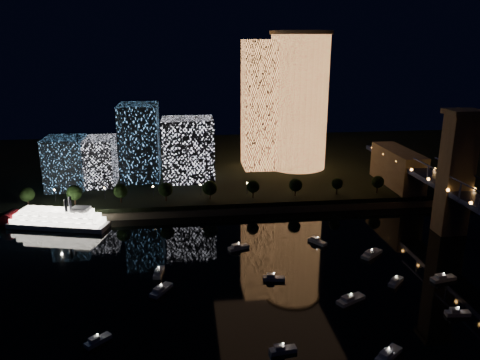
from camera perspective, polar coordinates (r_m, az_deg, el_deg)
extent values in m
plane|color=black|center=(143.48, 10.96, -15.20)|extent=(520.00, 520.00, 0.00)
cube|color=black|center=(287.76, 1.50, 2.03)|extent=(420.00, 160.00, 5.00)
cube|color=#6B5E4C|center=(214.58, 4.47, -3.45)|extent=(420.00, 6.00, 3.00)
cylinder|color=#EB8F4B|center=(265.74, 7.18, 9.27)|extent=(32.00, 32.00, 73.14)
cylinder|color=#6B5E4C|center=(263.68, 7.49, 17.39)|extent=(34.00, 34.00, 2.00)
cube|color=#EB8F4B|center=(264.56, 2.81, 9.08)|extent=(22.21, 22.21, 70.68)
cube|color=white|center=(243.87, -6.33, 3.75)|extent=(26.12, 22.10, 32.14)
cube|color=#539BE2|center=(249.35, -12.11, 4.58)|extent=(19.53, 25.39, 39.05)
cube|color=white|center=(245.97, -17.74, 2.16)|extent=(23.80, 21.64, 23.80)
cube|color=#539BE2|center=(243.73, -20.46, 1.95)|extent=(18.07, 19.87, 25.29)
cube|color=#6B5E4C|center=(202.67, 24.80, 0.49)|extent=(11.00, 9.00, 48.00)
cube|color=#6B5E4C|center=(197.87, 25.68, 7.46)|extent=(13.00, 11.00, 2.00)
cube|color=#6B5E4C|center=(248.11, 18.60, 0.91)|extent=(12.00, 40.00, 23.00)
cube|color=navy|center=(189.39, 25.56, -1.45)|extent=(0.50, 0.50, 7.00)
cube|color=navy|center=(209.09, 22.16, 0.55)|extent=(0.50, 0.50, 7.00)
sphere|color=#FF9738|center=(196.88, 24.02, -1.13)|extent=(1.20, 1.20, 1.20)
sphere|color=#FF9738|center=(235.03, 18.58, 2.17)|extent=(1.20, 1.20, 1.20)
cube|color=silver|center=(210.50, -21.25, -5.12)|extent=(43.10, 19.98, 2.10)
cube|color=white|center=(209.80, -21.31, -4.61)|extent=(39.49, 18.24, 1.93)
cube|color=white|center=(209.15, -21.36, -4.12)|extent=(35.88, 16.51, 1.93)
cube|color=white|center=(208.51, -21.42, -3.62)|extent=(30.58, 14.33, 1.93)
cube|color=silver|center=(203.11, -18.87, -3.38)|extent=(8.11, 6.86, 1.58)
cylinder|color=black|center=(203.43, -20.46, -2.94)|extent=(1.23, 1.23, 5.25)
cylinder|color=black|center=(206.33, -20.01, -2.62)|extent=(1.23, 1.23, 5.25)
cylinder|color=maroon|center=(220.77, -26.08, -4.27)|extent=(7.93, 9.18, 6.13)
cube|color=silver|center=(161.60, -9.86, -11.03)|extent=(3.58, 8.09, 1.20)
cube|color=silver|center=(160.08, -9.96, -10.88)|extent=(2.40, 3.00, 1.00)
sphere|color=white|center=(160.69, -9.90, -10.40)|extent=(0.36, 0.36, 0.36)
cube|color=silver|center=(184.02, 9.41, -7.45)|extent=(6.43, 7.72, 1.20)
cube|color=silver|center=(184.23, 9.15, -7.03)|extent=(3.18, 3.36, 1.00)
sphere|color=white|center=(183.22, 9.44, -6.88)|extent=(0.36, 0.36, 0.36)
cube|color=silver|center=(132.76, -16.92, -18.24)|extent=(6.72, 6.48, 1.20)
cube|color=silver|center=(131.71, -17.36, -18.02)|extent=(3.07, 3.04, 1.00)
sphere|color=white|center=(131.65, -16.99, -17.52)|extent=(0.36, 0.36, 0.36)
cube|color=silver|center=(156.05, 4.15, -11.88)|extent=(7.43, 3.40, 1.20)
cube|color=silver|center=(155.50, 3.76, -11.52)|extent=(2.77, 2.24, 1.00)
sphere|color=white|center=(155.11, 4.17, -11.23)|extent=(0.36, 0.36, 0.36)
cube|color=silver|center=(128.36, 17.65, -19.66)|extent=(8.71, 7.65, 1.20)
cube|color=silver|center=(126.75, 17.39, -19.54)|extent=(3.85, 3.71, 1.00)
sphere|color=white|center=(127.22, 17.73, -18.93)|extent=(0.36, 0.36, 0.36)
cube|color=silver|center=(176.85, -0.16, -8.24)|extent=(8.30, 5.29, 1.20)
cube|color=silver|center=(175.88, -0.50, -7.99)|extent=(3.34, 2.94, 1.00)
sphere|color=white|center=(176.02, -0.16, -7.65)|extent=(0.36, 0.36, 0.36)
cube|color=silver|center=(161.65, 18.45, -11.69)|extent=(6.92, 6.79, 1.20)
cube|color=silver|center=(160.22, 18.34, -11.50)|extent=(3.18, 3.16, 1.00)
sphere|color=white|center=(160.74, 18.52, -11.06)|extent=(0.36, 0.36, 0.36)
cube|color=silver|center=(151.12, -9.57, -13.10)|extent=(7.20, 8.99, 1.20)
cube|color=silver|center=(149.65, -9.89, -12.95)|extent=(3.62, 3.86, 1.00)
sphere|color=white|center=(150.14, -9.60, -12.44)|extent=(0.36, 0.36, 0.36)
cube|color=silver|center=(178.39, 15.76, -8.68)|extent=(9.71, 8.61, 1.20)
cube|color=silver|center=(176.74, 15.55, -8.51)|extent=(4.30, 4.16, 1.00)
sphere|color=white|center=(177.57, 15.81, -8.10)|extent=(0.36, 0.36, 0.36)
cube|color=silver|center=(169.05, 23.54, -10.97)|extent=(8.87, 4.30, 1.20)
cube|color=silver|center=(167.78, 23.25, -10.72)|extent=(3.35, 2.74, 1.00)
sphere|color=white|center=(168.18, 23.62, -10.36)|extent=(0.36, 0.36, 0.36)
cube|color=silver|center=(151.30, 25.00, -14.53)|extent=(7.09, 2.82, 1.20)
cube|color=silver|center=(150.32, 24.69, -14.21)|extent=(2.57, 2.01, 1.00)
sphere|color=white|center=(150.33, 25.10, -13.87)|extent=(0.36, 0.36, 0.36)
cube|color=silver|center=(124.97, 5.26, -19.96)|extent=(7.09, 3.12, 1.20)
cube|color=silver|center=(124.03, 4.80, -19.63)|extent=(2.62, 2.10, 1.00)
sphere|color=white|center=(123.79, 5.29, -19.21)|extent=(0.36, 0.36, 0.36)
cube|color=silver|center=(148.08, 13.36, -14.01)|extent=(9.86, 7.10, 1.20)
cube|color=silver|center=(146.59, 12.99, -13.82)|extent=(4.10, 3.73, 1.00)
sphere|color=white|center=(147.09, 13.41, -13.34)|extent=(0.36, 0.36, 0.36)
cylinder|color=black|center=(225.68, -24.43, -2.45)|extent=(0.70, 0.70, 4.00)
sphere|color=black|center=(224.66, -24.53, -1.60)|extent=(6.48, 6.48, 6.48)
cylinder|color=black|center=(220.32, -19.47, -2.33)|extent=(0.70, 0.70, 4.00)
sphere|color=black|center=(219.27, -19.56, -1.47)|extent=(6.85, 6.85, 6.85)
cylinder|color=black|center=(216.67, -14.31, -2.19)|extent=(0.70, 0.70, 4.00)
sphere|color=black|center=(215.60, -14.38, -1.31)|extent=(6.40, 6.40, 6.40)
cylinder|color=black|center=(214.84, -9.02, -2.03)|extent=(0.70, 0.70, 4.00)
sphere|color=black|center=(213.76, -9.06, -1.14)|extent=(6.55, 6.55, 6.55)
cylinder|color=black|center=(214.85, -3.68, -1.85)|extent=(0.70, 0.70, 4.00)
sphere|color=black|center=(213.77, -3.70, -0.96)|extent=(6.86, 6.86, 6.86)
cylinder|color=black|center=(216.72, 1.61, -1.66)|extent=(0.70, 0.70, 4.00)
sphere|color=black|center=(215.65, 1.61, -0.78)|extent=(6.00, 6.00, 6.00)
cylinder|color=black|center=(220.40, 6.76, -1.46)|extent=(0.70, 0.70, 4.00)
sphere|color=black|center=(219.35, 6.79, -0.59)|extent=(6.23, 6.23, 6.23)
cylinder|color=black|center=(225.80, 11.70, -1.25)|extent=(0.70, 0.70, 4.00)
sphere|color=black|center=(224.77, 11.76, -0.40)|extent=(5.38, 5.38, 5.38)
cylinder|color=black|center=(232.79, 16.38, -1.05)|extent=(0.70, 0.70, 4.00)
sphere|color=black|center=(231.79, 16.45, -0.22)|extent=(5.86, 5.86, 5.86)
cylinder|color=black|center=(228.14, -21.62, -1.79)|extent=(0.24, 0.24, 5.00)
sphere|color=#FFCC7F|center=(227.33, -21.69, -1.12)|extent=(0.70, 0.70, 0.70)
cylinder|color=black|center=(223.38, -16.17, -1.64)|extent=(0.24, 0.24, 5.00)
sphere|color=#FFCC7F|center=(222.56, -16.22, -0.95)|extent=(0.70, 0.70, 0.70)
cylinder|color=black|center=(220.73, -10.53, -1.46)|extent=(0.24, 0.24, 5.00)
sphere|color=#FFCC7F|center=(219.89, -10.57, -0.77)|extent=(0.70, 0.70, 0.70)
cylinder|color=black|center=(220.25, -4.81, -1.27)|extent=(0.24, 0.24, 5.00)
sphere|color=#FFCC7F|center=(219.41, -4.83, -0.58)|extent=(0.70, 0.70, 0.70)
cylinder|color=black|center=(221.96, 0.87, -1.07)|extent=(0.24, 0.24, 5.00)
sphere|color=#FFCC7F|center=(221.12, 0.88, -0.38)|extent=(0.70, 0.70, 0.70)
cylinder|color=black|center=(225.81, 6.41, -0.87)|extent=(0.24, 0.24, 5.00)
sphere|color=#FFCC7F|center=(224.99, 6.44, -0.19)|extent=(0.70, 0.70, 0.70)
cylinder|color=black|center=(231.69, 11.72, -0.66)|extent=(0.24, 0.24, 5.00)
sphere|color=#FFCC7F|center=(230.89, 11.76, 0.00)|extent=(0.70, 0.70, 0.70)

